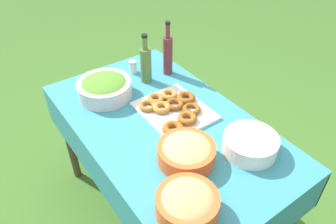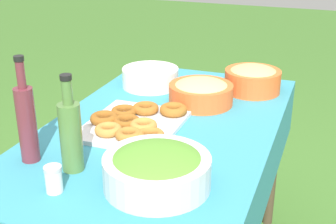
{
  "view_description": "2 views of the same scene",
  "coord_description": "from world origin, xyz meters",
  "views": [
    {
      "loc": [
        -1.03,
        0.72,
        1.84
      ],
      "look_at": [
        -0.02,
        -0.0,
        0.84
      ],
      "focal_mm": 35.0,
      "sensor_mm": 36.0,
      "label": 1
    },
    {
      "loc": [
        1.44,
        0.56,
        1.45
      ],
      "look_at": [
        -0.01,
        0.02,
        0.81
      ],
      "focal_mm": 50.0,
      "sensor_mm": 36.0,
      "label": 2
    }
  ],
  "objects": [
    {
      "name": "olive_oil_bottle",
      "position": [
        0.39,
        -0.13,
        0.87
      ],
      "size": [
        0.07,
        0.07,
        0.3
      ],
      "color": "#4C7238",
      "rests_on": "picnic_table"
    },
    {
      "name": "pasta_bowl",
      "position": [
        -0.26,
        0.07,
        0.81
      ],
      "size": [
        0.26,
        0.26,
        0.1
      ],
      "color": "#E05B28",
      "rests_on": "picnic_table"
    },
    {
      "name": "salt_shaker",
      "position": [
        0.51,
        -0.12,
        0.8
      ],
      "size": [
        0.05,
        0.05,
        0.08
      ],
      "color": "white",
      "rests_on": "picnic_table"
    },
    {
      "name": "bread_bowl",
      "position": [
        -0.48,
        0.24,
        0.82
      ],
      "size": [
        0.24,
        0.24,
        0.12
      ],
      "color": "#E05B28",
      "rests_on": "picnic_table"
    },
    {
      "name": "picnic_table",
      "position": [
        0.0,
        0.0,
        0.65
      ],
      "size": [
        1.36,
        0.8,
        0.76
      ],
      "color": "teal",
      "rests_on": "ground_plane"
    },
    {
      "name": "wine_bottle",
      "position": [
        0.38,
        -0.29,
        0.89
      ],
      "size": [
        0.06,
        0.06,
        0.33
      ],
      "color": "maroon",
      "rests_on": "picnic_table"
    },
    {
      "name": "salad_bowl",
      "position": [
        0.39,
        0.14,
        0.81
      ],
      "size": [
        0.3,
        0.3,
        0.11
      ],
      "color": "silver",
      "rests_on": "picnic_table"
    },
    {
      "name": "donut_platter",
      "position": [
        0.05,
        -0.09,
        0.78
      ],
      "size": [
        0.39,
        0.33,
        0.05
      ],
      "color": "silver",
      "rests_on": "picnic_table"
    },
    {
      "name": "plate_stack",
      "position": [
        -0.38,
        -0.2,
        0.8
      ],
      "size": [
        0.25,
        0.25,
        0.08
      ],
      "color": "white",
      "rests_on": "picnic_table"
    }
  ]
}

